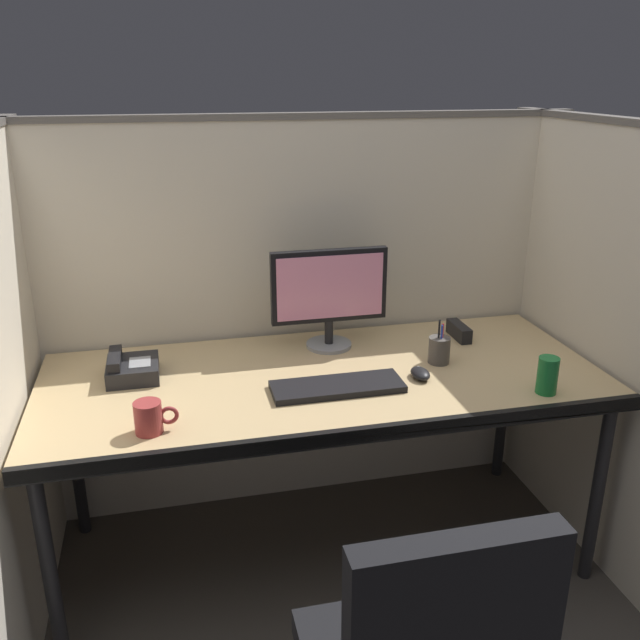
{
  "coord_description": "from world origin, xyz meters",
  "views": [
    {
      "loc": [
        -0.49,
        -1.75,
        1.72
      ],
      "look_at": [
        0.0,
        0.35,
        0.92
      ],
      "focal_mm": 38.04,
      "sensor_mm": 36.0,
      "label": 1
    }
  ],
  "objects_px": {
    "desk": "(324,389)",
    "monitor_center": "(329,292)",
    "computer_mouse": "(420,374)",
    "pen_cup": "(439,350)",
    "soda_can": "(548,376)",
    "red_stapler": "(459,331)",
    "desk_phone": "(131,368)",
    "keyboard_main": "(337,387)",
    "coffee_mug": "(149,417)"
  },
  "relations": [
    {
      "from": "desk",
      "to": "monitor_center",
      "type": "bearing_deg",
      "value": 72.55
    },
    {
      "from": "computer_mouse",
      "to": "pen_cup",
      "type": "relative_size",
      "value": 0.6
    },
    {
      "from": "monitor_center",
      "to": "soda_can",
      "type": "relative_size",
      "value": 3.52
    },
    {
      "from": "monitor_center",
      "to": "soda_can",
      "type": "distance_m",
      "value": 0.81
    },
    {
      "from": "red_stapler",
      "to": "desk_phone",
      "type": "xyz_separation_m",
      "value": [
        -1.23,
        -0.09,
        0.01
      ]
    },
    {
      "from": "keyboard_main",
      "to": "desk",
      "type": "bearing_deg",
      "value": 98.3
    },
    {
      "from": "pen_cup",
      "to": "coffee_mug",
      "type": "relative_size",
      "value": 1.28
    },
    {
      "from": "monitor_center",
      "to": "keyboard_main",
      "type": "xyz_separation_m",
      "value": [
        -0.06,
        -0.36,
        -0.2
      ]
    },
    {
      "from": "monitor_center",
      "to": "keyboard_main",
      "type": "distance_m",
      "value": 0.42
    },
    {
      "from": "desk",
      "to": "desk_phone",
      "type": "height_order",
      "value": "desk_phone"
    },
    {
      "from": "monitor_center",
      "to": "pen_cup",
      "type": "distance_m",
      "value": 0.45
    },
    {
      "from": "soda_can",
      "to": "coffee_mug",
      "type": "height_order",
      "value": "soda_can"
    },
    {
      "from": "red_stapler",
      "to": "soda_can",
      "type": "relative_size",
      "value": 1.23
    },
    {
      "from": "desk_phone",
      "to": "soda_can",
      "type": "xyz_separation_m",
      "value": [
        1.3,
        -0.43,
        0.03
      ]
    },
    {
      "from": "desk_phone",
      "to": "desk",
      "type": "bearing_deg",
      "value": -11.97
    },
    {
      "from": "red_stapler",
      "to": "coffee_mug",
      "type": "distance_m",
      "value": 1.26
    },
    {
      "from": "keyboard_main",
      "to": "red_stapler",
      "type": "xyz_separation_m",
      "value": [
        0.57,
        0.33,
        0.02
      ]
    },
    {
      "from": "soda_can",
      "to": "keyboard_main",
      "type": "bearing_deg",
      "value": 164.79
    },
    {
      "from": "monitor_center",
      "to": "coffee_mug",
      "type": "distance_m",
      "value": 0.84
    },
    {
      "from": "monitor_center",
      "to": "desk_phone",
      "type": "xyz_separation_m",
      "value": [
        -0.72,
        -0.11,
        -0.18
      ]
    },
    {
      "from": "keyboard_main",
      "to": "red_stapler",
      "type": "height_order",
      "value": "red_stapler"
    },
    {
      "from": "red_stapler",
      "to": "pen_cup",
      "type": "relative_size",
      "value": 0.93
    },
    {
      "from": "monitor_center",
      "to": "coffee_mug",
      "type": "relative_size",
      "value": 3.41
    },
    {
      "from": "soda_can",
      "to": "pen_cup",
      "type": "bearing_deg",
      "value": 128.38
    },
    {
      "from": "monitor_center",
      "to": "pen_cup",
      "type": "xyz_separation_m",
      "value": [
        0.34,
        -0.23,
        -0.17
      ]
    },
    {
      "from": "keyboard_main",
      "to": "soda_can",
      "type": "xyz_separation_m",
      "value": [
        0.65,
        -0.18,
        0.05
      ]
    },
    {
      "from": "pen_cup",
      "to": "desk_phone",
      "type": "height_order",
      "value": "pen_cup"
    },
    {
      "from": "keyboard_main",
      "to": "desk_phone",
      "type": "height_order",
      "value": "desk_phone"
    },
    {
      "from": "desk",
      "to": "coffee_mug",
      "type": "height_order",
      "value": "coffee_mug"
    },
    {
      "from": "computer_mouse",
      "to": "pen_cup",
      "type": "distance_m",
      "value": 0.16
    },
    {
      "from": "desk",
      "to": "soda_can",
      "type": "distance_m",
      "value": 0.73
    },
    {
      "from": "keyboard_main",
      "to": "desk_phone",
      "type": "relative_size",
      "value": 2.26
    },
    {
      "from": "computer_mouse",
      "to": "soda_can",
      "type": "xyz_separation_m",
      "value": [
        0.35,
        -0.2,
        0.04
      ]
    },
    {
      "from": "keyboard_main",
      "to": "soda_can",
      "type": "height_order",
      "value": "soda_can"
    },
    {
      "from": "keyboard_main",
      "to": "desk_phone",
      "type": "distance_m",
      "value": 0.7
    },
    {
      "from": "desk_phone",
      "to": "soda_can",
      "type": "relative_size",
      "value": 1.56
    },
    {
      "from": "monitor_center",
      "to": "pen_cup",
      "type": "bearing_deg",
      "value": -34.11
    },
    {
      "from": "soda_can",
      "to": "computer_mouse",
      "type": "bearing_deg",
      "value": 150.76
    },
    {
      "from": "keyboard_main",
      "to": "red_stapler",
      "type": "relative_size",
      "value": 2.87
    },
    {
      "from": "monitor_center",
      "to": "computer_mouse",
      "type": "relative_size",
      "value": 4.48
    },
    {
      "from": "desk_phone",
      "to": "coffee_mug",
      "type": "xyz_separation_m",
      "value": [
        0.06,
        -0.39,
        0.01
      ]
    },
    {
      "from": "soda_can",
      "to": "coffee_mug",
      "type": "distance_m",
      "value": 1.24
    },
    {
      "from": "keyboard_main",
      "to": "computer_mouse",
      "type": "xyz_separation_m",
      "value": [
        0.29,
        0.02,
        0.01
      ]
    },
    {
      "from": "keyboard_main",
      "to": "soda_can",
      "type": "relative_size",
      "value": 3.52
    },
    {
      "from": "desk",
      "to": "pen_cup",
      "type": "distance_m",
      "value": 0.43
    },
    {
      "from": "keyboard_main",
      "to": "pen_cup",
      "type": "xyz_separation_m",
      "value": [
        0.41,
        0.13,
        0.04
      ]
    },
    {
      "from": "monitor_center",
      "to": "computer_mouse",
      "type": "height_order",
      "value": "monitor_center"
    },
    {
      "from": "desk",
      "to": "red_stapler",
      "type": "height_order",
      "value": "red_stapler"
    },
    {
      "from": "computer_mouse",
      "to": "desk",
      "type": "bearing_deg",
      "value": 163.5
    },
    {
      "from": "desk_phone",
      "to": "coffee_mug",
      "type": "relative_size",
      "value": 1.51
    }
  ]
}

